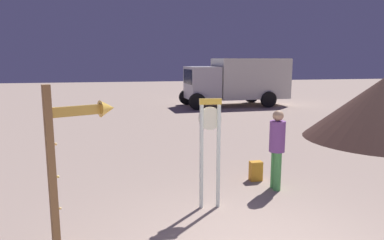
{
  "coord_description": "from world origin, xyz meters",
  "views": [
    {
      "loc": [
        -1.82,
        -4.06,
        2.67
      ],
      "look_at": [
        -0.12,
        4.37,
        1.2
      ],
      "focal_mm": 32.97,
      "sensor_mm": 36.0,
      "label": 1
    }
  ],
  "objects_px": {
    "standing_clock": "(210,142)",
    "arrow_sign": "(74,141)",
    "dome_tent": "(383,108)",
    "person_near_clock": "(277,146)",
    "box_truck_near": "(239,80)",
    "backpack": "(256,171)"
  },
  "relations": [
    {
      "from": "standing_clock",
      "to": "arrow_sign",
      "type": "bearing_deg",
      "value": -159.23
    },
    {
      "from": "dome_tent",
      "to": "person_near_clock",
      "type": "bearing_deg",
      "value": -146.37
    },
    {
      "from": "dome_tent",
      "to": "box_truck_near",
      "type": "bearing_deg",
      "value": 101.07
    },
    {
      "from": "person_near_clock",
      "to": "box_truck_near",
      "type": "bearing_deg",
      "value": 74.42
    },
    {
      "from": "dome_tent",
      "to": "arrow_sign",
      "type": "bearing_deg",
      "value": -151.15
    },
    {
      "from": "arrow_sign",
      "to": "person_near_clock",
      "type": "distance_m",
      "value": 4.1
    },
    {
      "from": "backpack",
      "to": "dome_tent",
      "type": "relative_size",
      "value": 0.09
    },
    {
      "from": "dome_tent",
      "to": "backpack",
      "type": "bearing_deg",
      "value": -151.7
    },
    {
      "from": "box_truck_near",
      "to": "dome_tent",
      "type": "xyz_separation_m",
      "value": [
        1.86,
        -9.51,
        -0.45
      ]
    },
    {
      "from": "arrow_sign",
      "to": "dome_tent",
      "type": "relative_size",
      "value": 0.46
    },
    {
      "from": "standing_clock",
      "to": "backpack",
      "type": "distance_m",
      "value": 2.09
    },
    {
      "from": "standing_clock",
      "to": "backpack",
      "type": "bearing_deg",
      "value": 41.34
    },
    {
      "from": "backpack",
      "to": "dome_tent",
      "type": "height_order",
      "value": "dome_tent"
    },
    {
      "from": "standing_clock",
      "to": "dome_tent",
      "type": "relative_size",
      "value": 0.39
    },
    {
      "from": "person_near_clock",
      "to": "standing_clock",
      "type": "bearing_deg",
      "value": -158.66
    },
    {
      "from": "arrow_sign",
      "to": "person_near_clock",
      "type": "bearing_deg",
      "value": 21.01
    },
    {
      "from": "person_near_clock",
      "to": "dome_tent",
      "type": "height_order",
      "value": "dome_tent"
    },
    {
      "from": "backpack",
      "to": "dome_tent",
      "type": "xyz_separation_m",
      "value": [
        5.74,
        3.09,
        0.85
      ]
    },
    {
      "from": "arrow_sign",
      "to": "standing_clock",
      "type": "bearing_deg",
      "value": 20.77
    },
    {
      "from": "backpack",
      "to": "box_truck_near",
      "type": "height_order",
      "value": "box_truck_near"
    },
    {
      "from": "arrow_sign",
      "to": "dome_tent",
      "type": "distance_m",
      "value": 10.66
    },
    {
      "from": "person_near_clock",
      "to": "arrow_sign",
      "type": "bearing_deg",
      "value": -158.99
    }
  ]
}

